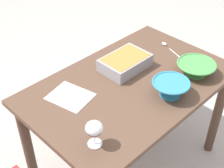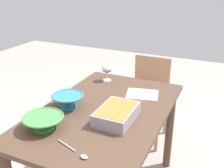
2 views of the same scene
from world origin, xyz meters
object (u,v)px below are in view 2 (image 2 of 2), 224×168
Objects in this scene: chair at (148,95)px; serving_spoon at (78,153)px; napkin at (142,94)px; mixing_bowl at (68,100)px; casserole_dish at (117,113)px; dining_table at (104,125)px; wine_glass at (107,69)px; small_bowl at (44,121)px.

serving_spoon is (-1.48, -0.07, 0.31)m from chair.
serving_spoon reaches higher than napkin.
chair reaches higher than napkin.
mixing_bowl is at bearing 38.37° from serving_spoon.
casserole_dish is 1.40× the size of mixing_bowl.
serving_spoon reaches higher than dining_table.
dining_table is 0.57m from wine_glass.
chair is 2.80× the size of casserole_dish.
casserole_dish reaches higher than napkin.
napkin is (0.42, -0.39, -0.05)m from mixing_bowl.
chair reaches higher than serving_spoon.
small_bowl reaches higher than napkin.
serving_spoon is (-0.49, -0.09, 0.13)m from dining_table.
casserole_dish is 0.40m from serving_spoon.
dining_table is 4.18× the size of casserole_dish.
mixing_bowl is at bearing 177.08° from wine_glass.
small_bowl is at bearing -177.01° from mixing_bowl.
serving_spoon is at bearing 175.27° from napkin.
chair is (0.99, -0.02, -0.18)m from dining_table.
napkin is at bearing -167.79° from chair.
small_bowl is at bearing 151.52° from napkin.
wine_glass reaches higher than dining_table.
wine_glass is 0.47× the size of casserole_dish.
dining_table is at bearing 54.97° from casserole_dish.
wine_glass is at bearing 30.63° from casserole_dish.
napkin is at bearing -28.48° from small_bowl.
casserole_dish is at bearing -173.90° from chair.
mixing_bowl is 0.95× the size of serving_spoon.
wine_glass is at bearing 17.02° from serving_spoon.
dining_table is at bearing 10.28° from serving_spoon.
wine_glass reaches higher than mixing_bowl.
casserole_dish reaches higher than small_bowl.
dining_table is 0.23m from casserole_dish.
casserole_dish is at bearing -92.44° from mixing_bowl.
casserole_dish is (-1.08, -0.12, 0.35)m from chair.
dining_table is 5.25× the size of small_bowl.
mixing_bowl is (0.02, 0.37, 0.01)m from casserole_dish.
casserole_dish is (-0.57, -0.34, -0.05)m from wine_glass.
mixing_bowl reaches higher than small_bowl.
chair is at bearing -0.93° from dining_table.
small_bowl is (-0.28, -0.01, -0.01)m from mixing_bowl.
wine_glass is at bearing -2.92° from mixing_bowl.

